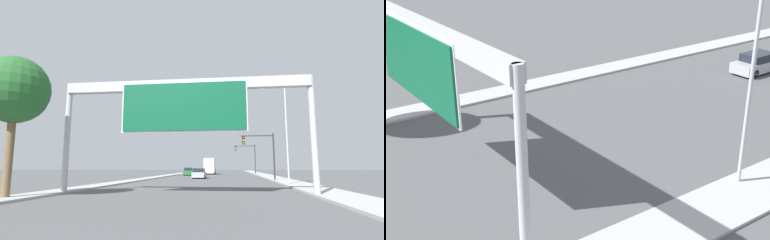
% 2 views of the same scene
% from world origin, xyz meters
% --- Properties ---
extents(sign_gantry, '(16.80, 0.73, 7.60)m').
position_xyz_m(sign_gantry, '(0.00, 17.86, 6.09)').
color(sign_gantry, '#B2B2B7').
rests_on(sign_gantry, ground).
extents(car_far_right, '(1.81, 4.61, 1.51)m').
position_xyz_m(car_far_right, '(-1.75, 44.41, 0.71)').
color(car_far_right, '#A5A8AD').
rests_on(car_far_right, ground).
extents(street_lamp_right, '(2.74, 0.28, 9.94)m').
position_xyz_m(street_lamp_right, '(8.30, 29.12, 5.80)').
color(street_lamp_right, '#B2B2B7').
rests_on(street_lamp_right, ground).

